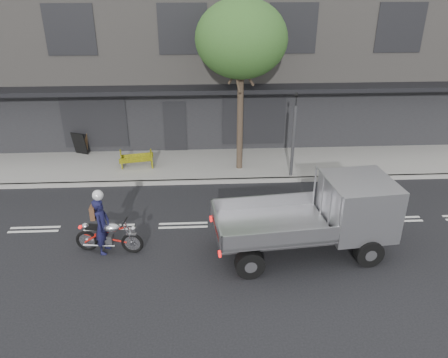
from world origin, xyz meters
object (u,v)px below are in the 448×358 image
traffic_light_pole (293,140)px  street_tree (241,39)px  rider (102,226)px  flatbed_ute (342,210)px  construction_barrier (136,161)px  sandwich_board (79,144)px  motorcycle (109,236)px

traffic_light_pole → street_tree: bearing=157.0°
street_tree → traffic_light_pole: size_ratio=1.93×
rider → flatbed_ute: size_ratio=0.33×
flatbed_ute → construction_barrier: flatbed_ute is taller
traffic_light_pole → flatbed_ute: (0.48, -4.90, -0.31)m
flatbed_ute → sandwich_board: flatbed_ute is taller
motorcycle → construction_barrier: (0.07, 5.62, -0.02)m
flatbed_ute → construction_barrier: bearing=133.3°
street_tree → motorcycle: street_tree is taller
motorcycle → construction_barrier: bearing=97.7°
street_tree → sandwich_board: size_ratio=6.62×
rider → flatbed_ute: bearing=-83.4°
construction_barrier → street_tree: bearing=-1.2°
motorcycle → sandwich_board: 7.78m
street_tree → motorcycle: 8.46m
motorcycle → flatbed_ute: bearing=6.6°
motorcycle → flatbed_ute: 6.84m
rider → traffic_light_pole: bearing=-45.7°
construction_barrier → motorcycle: bearing=-90.7°
rider → flatbed_ute: flatbed_ute is taller
street_tree → sandwich_board: bearing=165.4°
flatbed_ute → motorcycle: bearing=172.4°
traffic_light_pole → sandwich_board: traffic_light_pole is taller
street_tree → sandwich_board: (-6.92, 1.80, -4.62)m
sandwich_board → rider: bearing=-48.2°
rider → flatbed_ute: 6.96m
traffic_light_pole → rider: traffic_light_pole is taller
rider → motorcycle: bearing=-81.6°
rider → sandwich_board: bearing=26.9°
rider → sandwich_board: size_ratio=1.71×
street_tree → flatbed_ute: (2.48, -5.75, -3.94)m
flatbed_ute → construction_barrier: (-6.73, 5.84, -0.82)m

